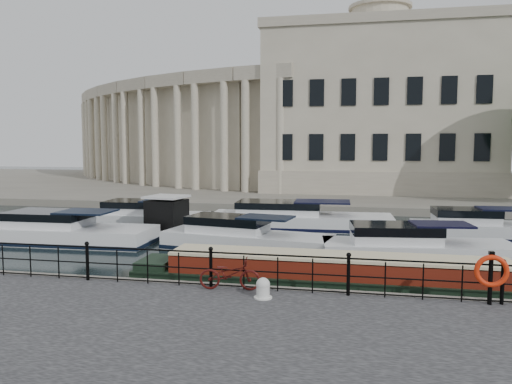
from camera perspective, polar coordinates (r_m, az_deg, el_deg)
ground_plane at (r=17.34m, az=-2.98°, el=-10.51°), size 160.00×160.00×0.00m
far_bank at (r=55.48m, az=7.11°, el=0.76°), size 120.00×42.00×0.55m
railing at (r=14.94m, az=-5.18°, el=-8.38°), size 24.14×0.14×1.22m
civic_building at (r=51.16m, az=5.70°, el=7.96°), size 53.55×31.84×16.85m
bicycle at (r=14.69m, az=-3.02°, el=-9.33°), size 1.84×0.81×0.94m
mooring_bollard at (r=13.96m, az=0.81°, el=-10.97°), size 0.51×0.51×0.57m
life_ring_post at (r=14.58m, az=25.31°, el=-8.26°), size 0.87×0.22×1.42m
narrowboat at (r=16.72m, az=8.90°, el=-9.87°), size 13.57×1.87×1.50m
harbour_hut at (r=26.58m, az=-10.14°, el=-2.88°), size 2.90×2.54×2.16m
cabin_cruisers at (r=25.38m, az=0.23°, el=-4.53°), size 27.72×10.57×1.99m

